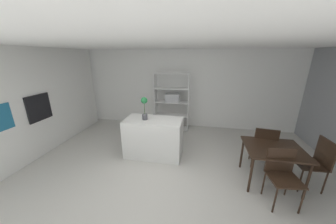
{
  "coord_description": "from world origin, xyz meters",
  "views": [
    {
      "loc": [
        0.69,
        -2.78,
        2.35
      ],
      "look_at": [
        0.02,
        0.69,
        1.21
      ],
      "focal_mm": 18.58,
      "sensor_mm": 36.0,
      "label": 1
    }
  ],
  "objects": [
    {
      "name": "ground_plane",
      "position": [
        0.0,
        0.0,
        0.0
      ],
      "size": [
        10.34,
        10.34,
        0.0
      ],
      "primitive_type": "plane",
      "color": "beige"
    },
    {
      "name": "dining_chair_window_side",
      "position": [
        2.81,
        0.39,
        0.57
      ],
      "size": [
        0.47,
        0.47,
        0.96
      ],
      "rotation": [
        0.0,
        0.0,
        -1.52
      ],
      "color": "black",
      "rests_on": "ground_plane"
    },
    {
      "name": "built_in_oven",
      "position": [
        -3.05,
        0.5,
        1.19
      ],
      "size": [
        0.06,
        0.61,
        0.62
      ],
      "color": "black",
      "rests_on": "ground_plane"
    },
    {
      "name": "tall_cabinet_run_left",
      "position": [
        -3.38,
        0.0,
        1.28
      ],
      "size": [
        0.62,
        5.48,
        2.55
      ],
      "primitive_type": "cube",
      "color": "silver",
      "rests_on": "ground_plane"
    },
    {
      "name": "open_bookshelf",
      "position": [
        -0.24,
        2.62,
        0.9
      ],
      "size": [
        1.1,
        0.38,
        1.84
      ],
      "color": "white",
      "rests_on": "ground_plane"
    },
    {
      "name": "dining_table",
      "position": [
        2.08,
        0.38,
        0.65
      ],
      "size": [
        1.01,
        0.86,
        0.73
      ],
      "color": "black",
      "rests_on": "ground_plane"
    },
    {
      "name": "ceiling_slab",
      "position": [
        0.0,
        0.0,
        2.58
      ],
      "size": [
        7.51,
        6.08,
        0.06
      ],
      "color": "white",
      "rests_on": "ground_plane"
    },
    {
      "name": "dining_chair_near",
      "position": [
        2.07,
        -0.07,
        0.56
      ],
      "size": [
        0.51,
        0.49,
        0.92
      ],
      "rotation": [
        0.0,
        0.0,
        0.13
      ],
      "color": "black",
      "rests_on": "ground_plane"
    },
    {
      "name": "dining_chair_far",
      "position": [
        2.07,
        0.84,
        0.56
      ],
      "size": [
        0.49,
        0.45,
        0.95
      ],
      "rotation": [
        0.0,
        0.0,
        3.02
      ],
      "color": "black",
      "rests_on": "ground_plane"
    },
    {
      "name": "potted_plant_on_island",
      "position": [
        -0.57,
        0.87,
        1.24
      ],
      "size": [
        0.15,
        0.15,
        0.54
      ],
      "color": "#4C4C51",
      "rests_on": "kitchen_island"
    },
    {
      "name": "kitchen_island",
      "position": [
        -0.37,
        0.91,
        0.46
      ],
      "size": [
        1.35,
        0.71,
        0.93
      ],
      "primitive_type": "cube",
      "color": "silver",
      "rests_on": "ground_plane"
    },
    {
      "name": "back_partition",
      "position": [
        0.0,
        3.01,
        1.28
      ],
      "size": [
        7.51,
        0.06,
        2.55
      ],
      "primitive_type": "cube",
      "color": "white",
      "rests_on": "ground_plane"
    }
  ]
}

